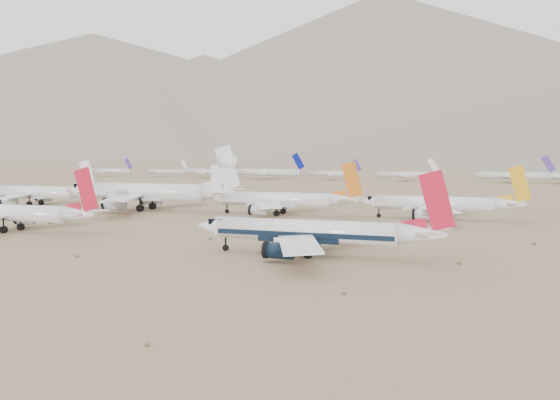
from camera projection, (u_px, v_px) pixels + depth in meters
name	position (u px, v px, depth m)	size (l,w,h in m)	color
ground	(324.00, 258.00, 116.86)	(7000.00, 7000.00, 0.00)	#846A4D
main_airliner	(316.00, 232.00, 118.24)	(47.58, 46.47, 16.79)	white
second_airliner	(15.00, 213.00, 153.71)	(45.96, 44.92, 16.30)	white
row2_gold_tail	(440.00, 204.00, 180.60)	(45.53, 44.53, 16.21)	white
row2_orange_tail	(282.00, 200.00, 193.04)	(47.40, 46.37, 16.91)	white
row2_white_trijet	(150.00, 192.00, 207.50)	(61.88, 60.48, 21.93)	white
row2_white_twin	(36.00, 193.00, 225.79)	(47.56, 46.54, 17.00)	white
distant_storage_row	(464.00, 175.00, 395.58)	(557.81, 51.25, 16.06)	silver
mountain_range	(519.00, 85.00, 1626.66)	(7354.00, 3024.00, 470.00)	slate
desert_scrub	(109.00, 269.00, 103.95)	(206.06, 121.67, 0.63)	brown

